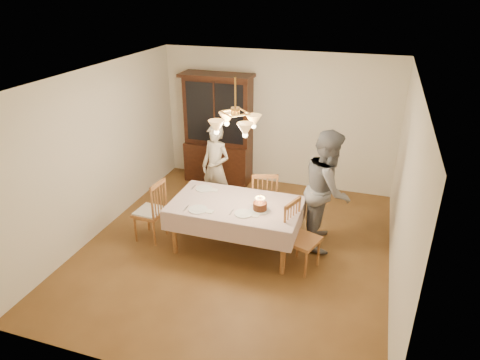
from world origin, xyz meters
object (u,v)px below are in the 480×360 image
(china_hutch, at_px, (218,131))
(birthday_cake, at_px, (260,207))
(elderly_woman, at_px, (216,168))
(dining_table, at_px, (236,208))
(chair_far_side, at_px, (264,201))

(china_hutch, xyz_separation_m, birthday_cake, (1.51, -2.34, -0.23))
(china_hutch, bearing_deg, elderly_woman, -71.65)
(elderly_woman, relative_size, birthday_cake, 5.12)
(dining_table, relative_size, chair_far_side, 1.90)
(china_hutch, relative_size, elderly_woman, 1.41)
(elderly_woman, bearing_deg, dining_table, -39.27)
(dining_table, bearing_deg, birthday_cake, -12.20)
(china_hutch, xyz_separation_m, chair_far_side, (1.34, -1.47, -0.60))
(elderly_woman, distance_m, birthday_cake, 1.67)
(china_hutch, height_order, elderly_woman, china_hutch)
(chair_far_side, bearing_deg, elderly_woman, 160.09)
(dining_table, distance_m, china_hutch, 2.54)
(dining_table, bearing_deg, chair_far_side, 73.89)
(chair_far_side, xyz_separation_m, elderly_woman, (-0.97, 0.35, 0.33))
(china_hutch, height_order, birthday_cake, china_hutch)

